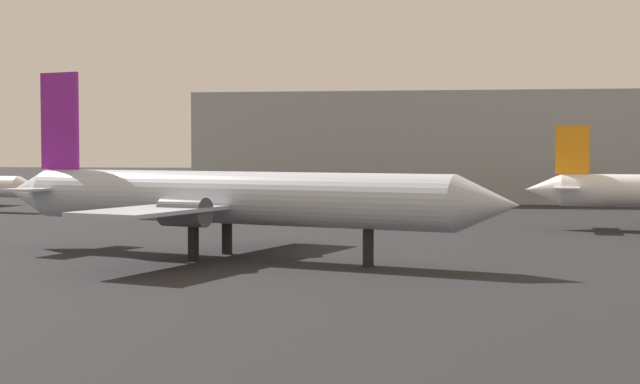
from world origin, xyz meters
The scene contains 2 objects.
airplane_on_taxiway centered at (-11.89, 42.79, 3.73)m, with size 34.94×21.73×11.81m.
terminal_building centered at (10.81, 110.49, 6.86)m, with size 82.76×19.99×13.72m, color #999EA3.
Camera 1 is at (1.94, -12.81, 6.74)m, focal length 52.38 mm.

